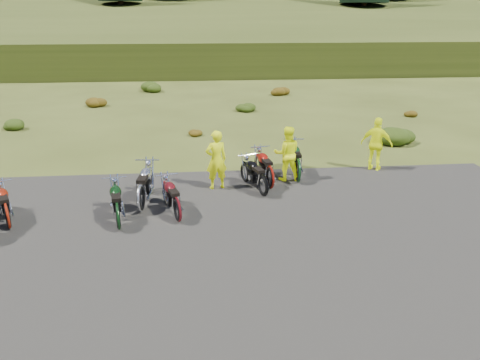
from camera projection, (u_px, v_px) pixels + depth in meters
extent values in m
plane|color=#3C4517|center=(209.00, 219.00, 12.79)|extent=(300.00, 300.00, 0.00)
cube|color=black|center=(211.00, 255.00, 10.92)|extent=(20.00, 12.00, 0.04)
cube|color=#354115|center=(195.00, 35.00, 115.82)|extent=(300.00, 90.00, 9.17)
cylinder|color=black|center=(121.00, 9.00, 56.90)|extent=(0.70, 0.70, 2.20)
cylinder|color=black|center=(172.00, 0.00, 62.64)|extent=(0.70, 0.70, 2.20)
cylinder|color=black|center=(363.00, 11.00, 58.66)|extent=(0.70, 0.70, 2.20)
cylinder|color=black|center=(391.00, 1.00, 64.40)|extent=(0.70, 0.70, 2.20)
ellipsoid|color=#1B350D|center=(12.00, 123.00, 22.48)|extent=(1.03, 1.03, 0.61)
ellipsoid|color=#62370C|center=(95.00, 101.00, 27.67)|extent=(1.30, 1.30, 0.77)
ellipsoid|color=#1B350D|center=(152.00, 85.00, 32.86)|extent=(1.56, 1.56, 0.92)
ellipsoid|color=#62370C|center=(194.00, 131.00, 21.30)|extent=(0.77, 0.77, 0.45)
ellipsoid|color=#1B350D|center=(245.00, 106.00, 26.49)|extent=(1.03, 1.03, 0.61)
ellipsoid|color=#62370C|center=(279.00, 89.00, 31.68)|extent=(1.30, 1.30, 0.77)
ellipsoid|color=#1B350D|center=(397.00, 133.00, 20.01)|extent=(1.56, 1.56, 0.92)
ellipsoid|color=#62370C|center=(408.00, 112.00, 25.31)|extent=(0.77, 0.77, 0.45)
imported|color=#E4F00C|center=(216.00, 161.00, 14.67)|extent=(0.78, 0.61, 1.89)
imported|color=#E4F00C|center=(287.00, 154.00, 15.44)|extent=(0.91, 0.73, 1.82)
imported|color=#E4F00C|center=(377.00, 145.00, 16.42)|extent=(1.17, 1.01, 1.88)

